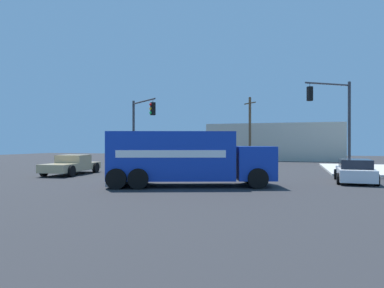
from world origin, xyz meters
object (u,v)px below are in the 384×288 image
delivery_truck (185,158)px  pickup_tan (72,164)px  traffic_light_primary (336,113)px  traffic_light_secondary (140,124)px  utility_pole (250,129)px  sedan_white (355,171)px

delivery_truck → pickup_tan: 10.67m
delivery_truck → traffic_light_primary: traffic_light_primary is taller
traffic_light_secondary → utility_pole: utility_pole is taller
delivery_truck → traffic_light_secondary: traffic_light_secondary is taller
traffic_light_primary → sedan_white: size_ratio=1.44×
traffic_light_primary → pickup_tan: traffic_light_primary is taller
delivery_truck → pickup_tan: (-9.82, 4.10, -0.74)m
traffic_light_primary → utility_pole: (-7.76, 15.32, -0.30)m
sedan_white → traffic_light_primary: bearing=97.5°
delivery_truck → utility_pole: utility_pole is taller
traffic_light_primary → pickup_tan: size_ratio=1.18×
delivery_truck → sedan_white: bearing=26.4°
pickup_tan → utility_pole: (10.23, 19.56, 3.23)m
traffic_light_primary → utility_pole: size_ratio=0.83×
delivery_truck → traffic_light_primary: 12.00m
traffic_light_primary → sedan_white: (0.53, -4.02, -3.62)m
traffic_light_secondary → sedan_white: bearing=-14.3°
utility_pole → traffic_light_primary: bearing=-63.1°
delivery_truck → traffic_light_secondary: size_ratio=1.52×
traffic_light_secondary → utility_pole: size_ratio=0.75×
delivery_truck → sedan_white: (8.70, 4.32, -0.84)m
traffic_light_secondary → delivery_truck: bearing=-51.8°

